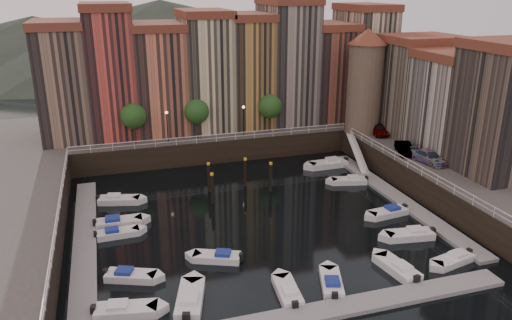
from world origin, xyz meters
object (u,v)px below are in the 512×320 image
object	(u,v)px
boat_left_0	(125,310)
mooring_pilings	(235,179)
car_a	(378,130)
car_c	(429,158)
boat_left_1	(130,276)
boat_left_2	(117,233)
gangway	(357,151)
car_b	(404,149)
corner_tower	(365,80)

from	to	relation	value
boat_left_0	mooring_pilings	bearing A→B (deg)	66.31
car_a	car_c	xyz separation A→B (m)	(-0.32, -11.61, -0.08)
boat_left_1	boat_left_2	distance (m)	7.76
boat_left_0	car_c	bearing A→B (deg)	32.95
gangway	mooring_pilings	bearing A→B (deg)	-166.65
mooring_pilings	car_a	distance (m)	22.69
gangway	boat_left_2	size ratio (longest dim) A/B	2.03
boat_left_0	car_b	distance (m)	37.89
boat_left_2	car_c	xyz separation A→B (m)	(34.37, 1.60, 3.37)
boat_left_0	car_b	world-z (taller)	car_b
gangway	boat_left_0	distance (m)	38.15
car_a	car_b	distance (m)	8.13
mooring_pilings	car_b	xyz separation A→B (m)	(20.45, -1.44, 2.03)
boat_left_2	car_a	xyz separation A→B (m)	(34.68, 13.22, 3.45)
car_a	boat_left_1	bearing A→B (deg)	-139.94
gangway	corner_tower	bearing A→B (deg)	57.20
car_c	boat_left_1	bearing A→B (deg)	-173.24
boat_left_1	car_a	world-z (taller)	car_a
boat_left_1	car_c	xyz separation A→B (m)	(33.71, 9.34, 3.36)
mooring_pilings	car_a	bearing A→B (deg)	16.98
corner_tower	mooring_pilings	xyz separation A→B (m)	(-20.28, -8.62, -8.54)
gangway	car_c	size ratio (longest dim) A/B	1.77
gangway	boat_left_2	xyz separation A→B (m)	(-30.45, -10.74, -1.60)
gangway	boat_left_0	size ratio (longest dim) A/B	1.76
mooring_pilings	boat_left_0	bearing A→B (deg)	-124.72
mooring_pilings	car_a	xyz separation A→B (m)	(21.61, 6.60, 2.11)
corner_tower	gangway	xyz separation A→B (m)	(-2.90, -4.50, -8.28)
gangway	car_b	size ratio (longest dim) A/B	2.00
gangway	boat_left_1	distance (m)	35.09
boat_left_2	car_b	xyz separation A→B (m)	(33.53, 5.18, 3.37)
car_b	car_c	world-z (taller)	car_b
gangway	boat_left_1	size ratio (longest dim) A/B	1.94
corner_tower	car_c	size ratio (longest dim) A/B	2.93
boat_left_0	car_b	bearing A→B (deg)	38.46
boat_left_0	car_a	xyz separation A→B (m)	(34.66, 25.43, 3.41)
car_a	car_c	bearing A→B (deg)	-83.12
car_a	car_b	xyz separation A→B (m)	(-1.15, -8.04, -0.08)
boat_left_1	car_b	distance (m)	35.47
car_b	car_c	size ratio (longest dim) A/B	0.88
car_a	car_c	world-z (taller)	car_a
boat_left_0	car_c	size ratio (longest dim) A/B	1.00
mooring_pilings	boat_left_2	xyz separation A→B (m)	(-13.07, -6.62, -1.33)
boat_left_2	gangway	bearing A→B (deg)	16.97
car_a	boat_left_0	bearing A→B (deg)	-135.29
car_c	car_a	bearing A→B (deg)	79.72
boat_left_0	boat_left_2	size ratio (longest dim) A/B	1.15
boat_left_0	car_b	xyz separation A→B (m)	(33.50, 17.39, 3.33)
corner_tower	car_b	bearing A→B (deg)	-88.99
gangway	boat_left_0	world-z (taller)	gangway
corner_tower	boat_left_1	distance (m)	41.16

